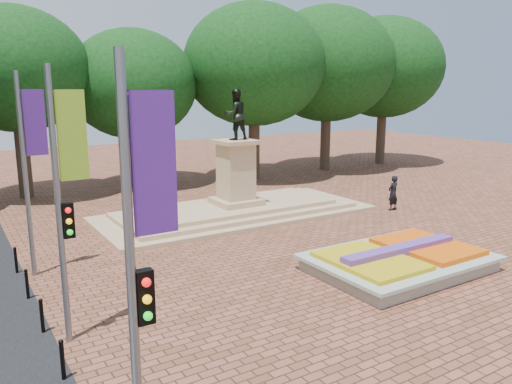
% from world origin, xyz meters
% --- Properties ---
extents(ground, '(90.00, 90.00, 0.00)m').
position_xyz_m(ground, '(0.00, 0.00, 0.00)').
color(ground, brown).
rests_on(ground, ground).
extents(flower_bed, '(6.30, 4.30, 0.91)m').
position_xyz_m(flower_bed, '(1.03, -2.00, 0.38)').
color(flower_bed, gray).
rests_on(flower_bed, ground).
extents(monument, '(14.00, 6.00, 6.40)m').
position_xyz_m(monument, '(0.00, 8.00, 0.88)').
color(monument, tan).
rests_on(monument, ground).
extents(tree_row_back, '(44.80, 8.80, 10.43)m').
position_xyz_m(tree_row_back, '(2.33, 18.00, 6.67)').
color(tree_row_back, '#3D2E21').
rests_on(tree_row_back, ground).
extents(banner_poles, '(0.88, 11.17, 7.00)m').
position_xyz_m(banner_poles, '(-10.08, -1.31, 3.88)').
color(banner_poles, slate).
rests_on(banner_poles, ground).
extents(bollard_row, '(0.12, 13.12, 0.98)m').
position_xyz_m(bollard_row, '(-10.70, -1.50, 0.53)').
color(bollard_row, black).
rests_on(bollard_row, ground).
extents(pedestrian, '(0.73, 0.52, 1.88)m').
position_xyz_m(pedestrian, '(7.67, 4.50, 0.94)').
color(pedestrian, black).
rests_on(pedestrian, ground).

